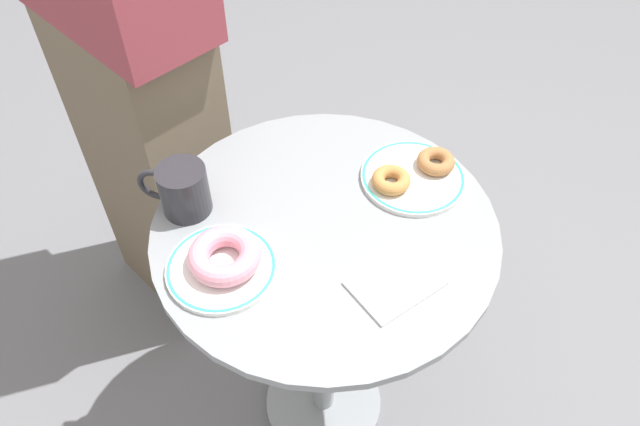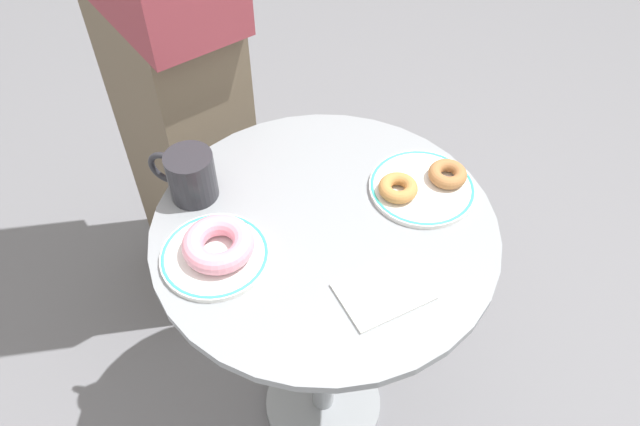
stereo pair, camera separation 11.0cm
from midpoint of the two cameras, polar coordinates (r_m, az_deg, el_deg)
The scene contains 10 objects.
ground_plane at distance 1.77m, azimuth -1.55°, elevation -17.57°, with size 7.00×7.00×0.02m, color slate.
cafe_table at distance 1.29m, azimuth -2.03°, elevation -7.71°, with size 0.64×0.64×0.75m.
plate_left at distance 1.07m, azimuth -12.10°, elevation -5.17°, with size 0.19×0.19×0.01m.
plate_right at distance 1.20m, azimuth 6.05°, elevation 3.21°, with size 0.20×0.20×0.01m.
donut_pink_frosted at distance 1.05m, azimuth -11.87°, elevation -4.09°, with size 0.13×0.13×0.04m, color pink.
donut_cinnamon at distance 1.21m, azimuth 8.19°, elevation 4.65°, with size 0.07×0.07×0.02m, color #A36B3D.
donut_old_fashioned at distance 1.16m, azimuth 3.96°, elevation 2.95°, with size 0.07×0.07×0.02m, color #BC7F42.
paper_napkin at distance 1.03m, azimuth 4.00°, elevation -6.69°, with size 0.15×0.11×0.01m, color white.
coffee_mug at distance 1.15m, azimuth -15.41°, elevation 1.97°, with size 0.12×0.10×0.10m.
person_figure at distance 1.46m, azimuth -19.70°, elevation 13.96°, with size 0.38×0.51×1.72m.
Camera 1 is at (-0.29, -0.67, 1.60)m, focal length 34.37 mm.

